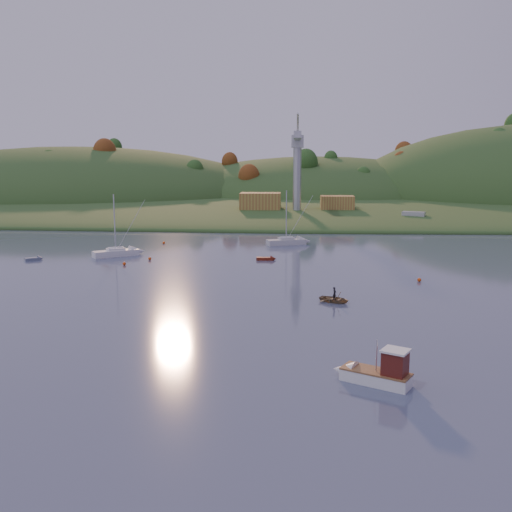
# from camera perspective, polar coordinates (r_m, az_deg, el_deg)

# --- Properties ---
(ground) EXTENTS (500.00, 500.00, 0.00)m
(ground) POSITION_cam_1_polar(r_m,az_deg,el_deg) (36.99, 0.39, -15.18)
(ground) COLOR #343F56
(ground) RESTS_ON ground
(far_shore) EXTENTS (620.00, 220.00, 1.50)m
(far_shore) POSITION_cam_1_polar(r_m,az_deg,el_deg) (264.05, 3.71, 5.96)
(far_shore) COLOR #284C1E
(far_shore) RESTS_ON ground
(shore_slope) EXTENTS (640.00, 150.00, 7.00)m
(shore_slope) POSITION_cam_1_polar(r_m,az_deg,el_deg) (199.19, 3.54, 4.88)
(shore_slope) COLOR #284C1E
(shore_slope) RESTS_ON ground
(hill_left) EXTENTS (170.00, 140.00, 44.00)m
(hill_left) POSITION_cam_1_polar(r_m,az_deg,el_deg) (251.60, -17.41, 5.39)
(hill_left) COLOR #284C1E
(hill_left) RESTS_ON ground
(hill_center) EXTENTS (140.00, 120.00, 36.00)m
(hill_center) POSITION_cam_1_polar(r_m,az_deg,el_deg) (244.20, 6.03, 5.66)
(hill_center) COLOR #284C1E
(hill_center) RESTS_ON ground
(hillside_trees) EXTENTS (280.00, 50.00, 32.00)m
(hillside_trees) POSITION_cam_1_polar(r_m,az_deg,el_deg) (219.14, 3.61, 5.28)
(hillside_trees) COLOR #204F1C
(hillside_trees) RESTS_ON ground
(wharf) EXTENTS (42.00, 16.00, 2.40)m
(wharf) POSITION_cam_1_polar(r_m,az_deg,el_deg) (156.26, 5.20, 4.08)
(wharf) COLOR slate
(wharf) RESTS_ON ground
(shed_west) EXTENTS (11.00, 8.00, 4.80)m
(shed_west) POSITION_cam_1_polar(r_m,az_deg,el_deg) (157.28, 0.45, 5.47)
(shed_west) COLOR #9A6133
(shed_west) RESTS_ON wharf
(shed_east) EXTENTS (9.00, 7.00, 4.00)m
(shed_east) POSITION_cam_1_polar(r_m,az_deg,el_deg) (158.34, 8.11, 5.26)
(shed_east) COLOR #9A6133
(shed_east) RESTS_ON wharf
(dock_crane) EXTENTS (3.20, 28.00, 20.30)m
(dock_crane) POSITION_cam_1_polar(r_m,az_deg,el_deg) (151.99, 4.16, 9.98)
(dock_crane) COLOR #B7B7BC
(dock_crane) RESTS_ON wharf
(fishing_boat) EXTENTS (5.82, 4.27, 3.62)m
(fishing_boat) POSITION_cam_1_polar(r_m,az_deg,el_deg) (41.74, 11.42, -11.26)
(fishing_boat) COLOR white
(fishing_boat) RESTS_ON ground
(sailboat_near) EXTENTS (7.31, 6.09, 10.26)m
(sailboat_near) POSITION_cam_1_polar(r_m,az_deg,el_deg) (97.24, -13.85, 0.37)
(sailboat_near) COLOR white
(sailboat_near) RESTS_ON ground
(sailboat_far) EXTENTS (7.68, 4.83, 10.26)m
(sailboat_far) POSITION_cam_1_polar(r_m,az_deg,el_deg) (107.94, 3.03, 1.49)
(sailboat_far) COLOR silver
(sailboat_far) RESTS_ON ground
(canoe) EXTENTS (4.21, 3.82, 0.71)m
(canoe) POSITION_cam_1_polar(r_m,az_deg,el_deg) (64.08, 7.85, -4.29)
(canoe) COLOR olive
(canoe) RESTS_ON ground
(paddler) EXTENTS (0.57, 0.64, 1.48)m
(paddler) POSITION_cam_1_polar(r_m,az_deg,el_deg) (64.00, 7.85, -3.96)
(paddler) COLOR black
(paddler) RESTS_ON ground
(red_tender) EXTENTS (3.20, 1.16, 1.08)m
(red_tender) POSITION_cam_1_polar(r_m,az_deg,el_deg) (90.77, 1.29, -0.27)
(red_tender) COLOR #621C0E
(red_tender) RESTS_ON ground
(grey_dinghy) EXTENTS (2.81, 2.48, 1.03)m
(grey_dinghy) POSITION_cam_1_polar(r_m,az_deg,el_deg) (97.47, -21.10, -0.25)
(grey_dinghy) COLOR slate
(grey_dinghy) RESTS_ON ground
(work_vessel) EXTENTS (13.58, 8.79, 3.29)m
(work_vessel) POSITION_cam_1_polar(r_m,az_deg,el_deg) (147.87, 15.47, 3.48)
(work_vessel) COLOR slate
(work_vessel) RESTS_ON ground
(buoy_1) EXTENTS (0.50, 0.50, 0.50)m
(buoy_1) POSITION_cam_1_polar(r_m,az_deg,el_deg) (77.31, 16.01, -2.31)
(buoy_1) COLOR #EF4B0C
(buoy_1) RESTS_ON ground
(buoy_2) EXTENTS (0.50, 0.50, 0.50)m
(buoy_2) POSITION_cam_1_polar(r_m,az_deg,el_deg) (92.23, -10.57, -0.26)
(buoy_2) COLOR #EF4B0C
(buoy_2) RESTS_ON ground
(buoy_3) EXTENTS (0.50, 0.50, 0.50)m
(buoy_3) POSITION_cam_1_polar(r_m,az_deg,el_deg) (88.41, -13.03, -0.76)
(buoy_3) COLOR #EF4B0C
(buoy_3) RESTS_ON ground
(buoy_4) EXTENTS (0.50, 0.50, 0.50)m
(buoy_4) POSITION_cam_1_polar(r_m,az_deg,el_deg) (110.14, -9.21, 1.32)
(buoy_4) COLOR #EF4B0C
(buoy_4) RESTS_ON ground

